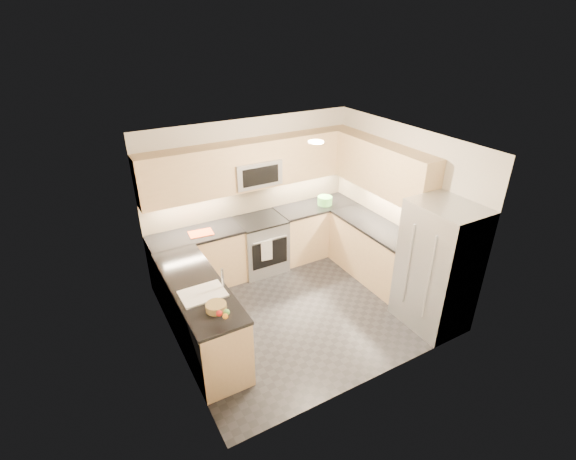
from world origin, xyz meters
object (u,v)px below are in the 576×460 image
object	(u,v)px
fruit_basket	(216,307)
cutting_board	(201,233)
gas_range	(261,245)
microwave	(255,172)
refrigerator	(438,267)
utensil_bowl	(325,201)

from	to	relation	value
fruit_basket	cutting_board	bearing A→B (deg)	76.16
gas_range	cutting_board	distance (m)	1.12
microwave	refrigerator	xyz separation A→B (m)	(1.45, -2.55, -0.80)
refrigerator	utensil_bowl	size ratio (longest dim) A/B	7.05
utensil_bowl	fruit_basket	size ratio (longest dim) A/B	1.09
microwave	cutting_board	distance (m)	1.27
gas_range	microwave	bearing A→B (deg)	90.00
microwave	refrigerator	world-z (taller)	microwave
refrigerator	cutting_board	xyz separation A→B (m)	(-2.46, 2.40, 0.05)
utensil_bowl	fruit_basket	distance (m)	3.28
gas_range	fruit_basket	xyz separation A→B (m)	(-1.47, -1.88, 0.53)
utensil_bowl	cutting_board	xyz separation A→B (m)	(-2.25, 0.01, -0.07)
utensil_bowl	cutting_board	distance (m)	2.25
cutting_board	fruit_basket	xyz separation A→B (m)	(-0.46, -1.86, 0.04)
refrigerator	cutting_board	size ratio (longest dim) A/B	5.06
cutting_board	microwave	bearing A→B (deg)	8.30
refrigerator	fruit_basket	distance (m)	2.97
utensil_bowl	microwave	bearing A→B (deg)	172.62
utensil_bowl	fruit_basket	xyz separation A→B (m)	(-2.71, -1.85, -0.03)
cutting_board	refrigerator	bearing A→B (deg)	-44.35
fruit_basket	utensil_bowl	bearing A→B (deg)	34.30
gas_range	refrigerator	size ratio (longest dim) A/B	0.51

